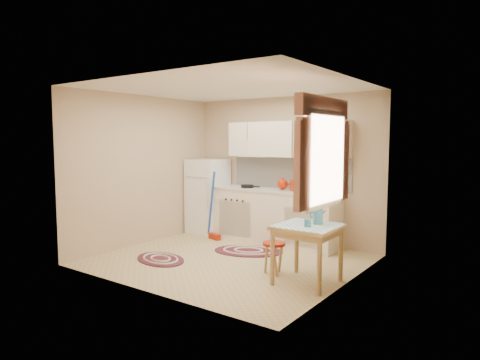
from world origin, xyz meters
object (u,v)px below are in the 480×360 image
at_px(fridge, 208,196).
at_px(table, 307,254).
at_px(stool, 274,258).
at_px(base_cabinets, 275,217).

distance_m(fridge, table, 3.22).
xyz_separation_m(fridge, stool, (2.32, -1.42, -0.49)).
distance_m(table, stool, 0.55).
height_order(fridge, table, fridge).
bearing_deg(base_cabinets, stool, -59.17).
distance_m(base_cabinets, table, 2.08).
height_order(fridge, base_cabinets, fridge).
bearing_deg(table, fridge, 152.25).
distance_m(fridge, stool, 2.76).
xyz_separation_m(fridge, base_cabinets, (1.44, 0.05, -0.26)).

